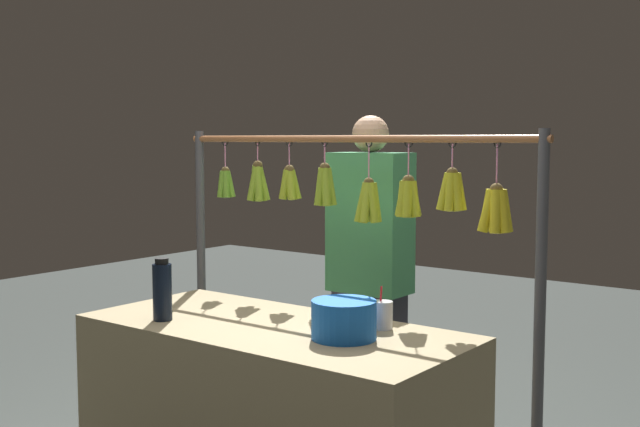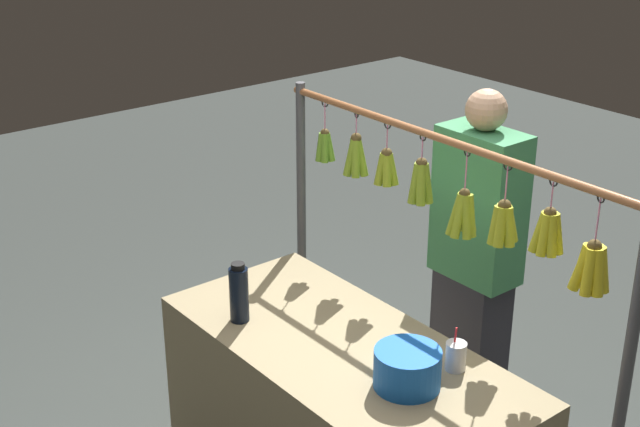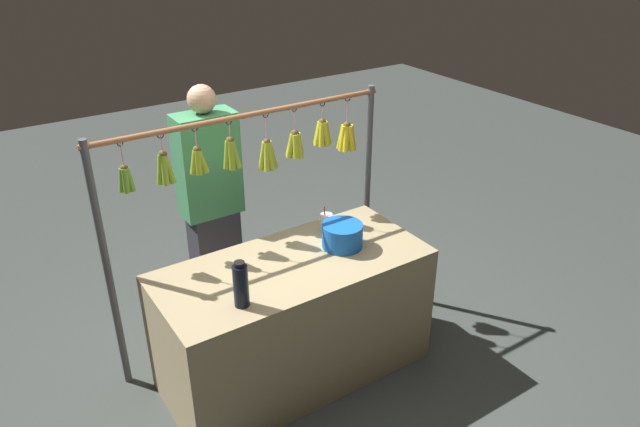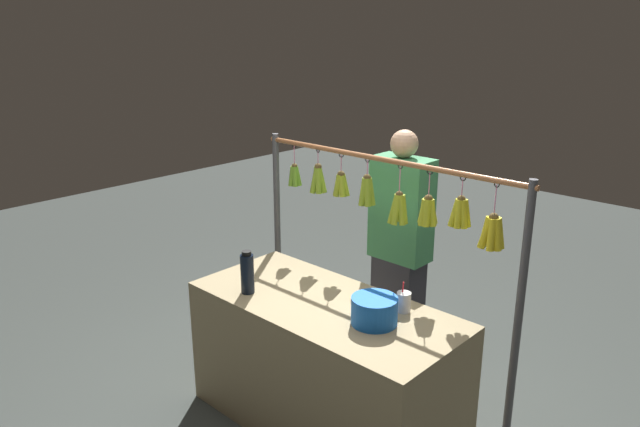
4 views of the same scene
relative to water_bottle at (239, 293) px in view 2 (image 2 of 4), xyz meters
name	(u,v)px [view 2 (image 2 of 4)]	position (x,y,z in m)	size (l,w,h in m)	color
display_rack	(449,232)	(-0.49, -0.70, 0.25)	(1.90, 0.14, 1.59)	#4C4C51
water_bottle	(239,293)	(0.00, 0.00, 0.00)	(0.08, 0.08, 0.26)	black
blue_bucket	(408,368)	(-0.78, -0.21, -0.05)	(0.25, 0.25, 0.15)	blue
drink_cup	(456,356)	(-0.81, -0.42, -0.07)	(0.08, 0.08, 0.17)	silver
vendor_person	(474,269)	(-0.31, -1.07, -0.10)	(0.40, 0.21, 1.67)	#2D2D38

